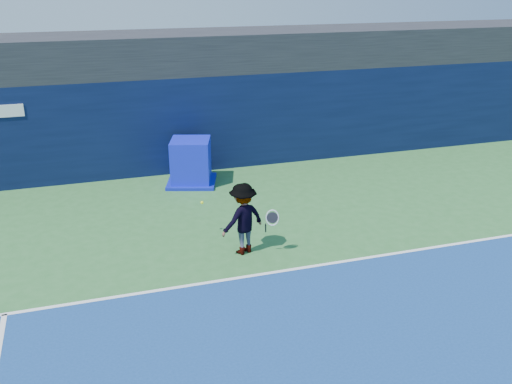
{
  "coord_description": "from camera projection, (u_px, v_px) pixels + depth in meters",
  "views": [
    {
      "loc": [
        -3.26,
        -7.08,
        5.95
      ],
      "look_at": [
        0.61,
        5.2,
        1.0
      ],
      "focal_mm": 40.0,
      "sensor_mm": 36.0,
      "label": 1
    }
  ],
  "objects": [
    {
      "name": "equipment_cart",
      "position": [
        191.0,
        164.0,
        17.09
      ],
      "size": [
        1.77,
        1.77,
        1.36
      ],
      "color": "#0E15C7",
      "rests_on": "ground"
    },
    {
      "name": "baseline",
      "position": [
        260.0,
        275.0,
        12.02
      ],
      "size": [
        24.0,
        0.1,
        0.01
      ],
      "primitive_type": "cube",
      "color": "white",
      "rests_on": "ground"
    },
    {
      "name": "back_wall_assembly",
      "position": [
        188.0,
        123.0,
        18.16
      ],
      "size": [
        36.0,
        1.03,
        3.0
      ],
      "color": "black",
      "rests_on": "ground"
    },
    {
      "name": "ground",
      "position": [
        315.0,
        361.0,
        9.35
      ],
      "size": [
        80.0,
        80.0,
        0.0
      ],
      "primitive_type": "plane",
      "color": "#2F6930",
      "rests_on": "ground"
    },
    {
      "name": "stadium_band",
      "position": [
        179.0,
        52.0,
        18.3
      ],
      "size": [
        36.0,
        3.0,
        1.2
      ],
      "primitive_type": "cube",
      "color": "black",
      "rests_on": "back_wall_assembly"
    },
    {
      "name": "tennis_ball",
      "position": [
        202.0,
        203.0,
        13.57
      ],
      "size": [
        0.07,
        0.07,
        0.07
      ],
      "color": "#DCEF1A",
      "rests_on": "ground"
    },
    {
      "name": "tennis_player",
      "position": [
        243.0,
        219.0,
        12.72
      ],
      "size": [
        1.35,
        0.95,
        1.66
      ],
      "color": "silver",
      "rests_on": "ground"
    }
  ]
}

